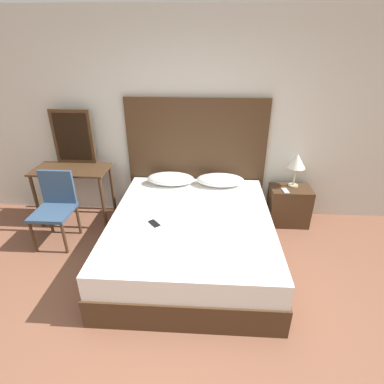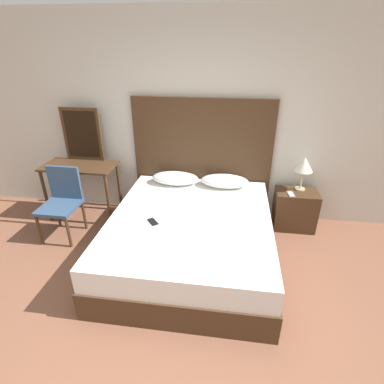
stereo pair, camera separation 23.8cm
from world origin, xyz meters
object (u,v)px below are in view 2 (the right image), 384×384
Objects in this scene: table_lamp at (304,165)px; nightstand at (295,210)px; phone_on_bed at (153,222)px; vanity_desk at (81,175)px; phone_on_nightstand at (291,194)px; chair at (62,199)px; bed at (191,238)px.

nightstand is at bearing -116.27° from table_lamp.
vanity_desk is (-1.27, 0.93, 0.08)m from phone_on_bed.
phone_on_nightstand is 0.16× the size of vanity_desk.
phone_on_bed is at bearing -36.15° from vanity_desk.
chair reaches higher than nightstand.
vanity_desk is at bearing 84.31° from chair.
bed reaches higher than nightstand.
phone_on_nightstand is at bearing -129.78° from table_lamp.
chair reaches higher than bed.
table_lamp reaches higher than chair.
phone_on_nightstand is at bearing 32.72° from bed.
table_lamp reaches higher than phone_on_nightstand.
nightstand is (1.29, 0.86, -0.01)m from bed.
phone_on_nightstand is (1.58, 0.94, -0.03)m from phone_on_bed.
bed is 4.63× the size of table_lamp.
bed is 2.12× the size of vanity_desk.
nightstand is 3.06m from chair.
chair is (-3.03, -0.64, -0.37)m from table_lamp.
vanity_desk is 0.49m from chair.
bed is 2.33× the size of chair.
table_lamp is 2.87× the size of phone_on_nightstand.
chair is (-1.70, 0.29, 0.23)m from bed.
vanity_desk is (-1.65, 0.75, 0.37)m from bed.
chair is at bearing -168.04° from table_lamp.
bed is 13.05× the size of phone_on_bed.
bed is at bearing -24.47° from vanity_desk.
table_lamp is at bearing 35.00° from bed.
chair is (-0.05, -0.46, -0.14)m from vanity_desk.
phone_on_bed is 2.06m from table_lamp.
phone_on_bed is at bearing -147.18° from table_lamp.
table_lamp is (0.04, 0.07, 0.61)m from nightstand.
phone_on_bed is 0.16× the size of vanity_desk.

